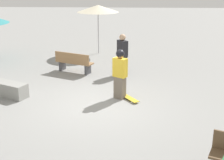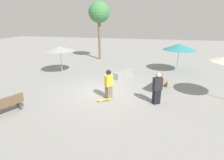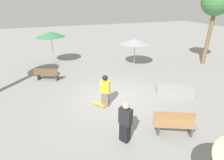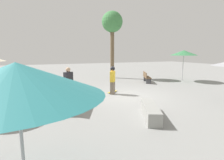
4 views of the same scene
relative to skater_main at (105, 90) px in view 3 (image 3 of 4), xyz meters
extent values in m
plane|color=gray|center=(0.70, 0.52, -0.88)|extent=(60.00, 60.00, 0.00)
cube|color=#726656|center=(0.00, 0.00, -0.51)|extent=(0.41, 0.39, 0.74)
cube|color=yellow|center=(0.00, 0.00, 0.16)|extent=(0.49, 0.44, 0.61)
sphere|color=tan|center=(0.00, 0.00, 0.59)|extent=(0.24, 0.24, 0.24)
sphere|color=black|center=(0.00, 0.00, 0.62)|extent=(0.27, 0.27, 0.27)
cube|color=gold|center=(-0.32, 0.14, -0.82)|extent=(0.61, 0.78, 0.02)
cylinder|color=silver|center=(-0.53, 0.30, -0.85)|extent=(0.05, 0.06, 0.05)
cylinder|color=silver|center=(-0.39, 0.39, -0.85)|extent=(0.05, 0.06, 0.05)
cylinder|color=silver|center=(-0.25, -0.12, -0.85)|extent=(0.05, 0.06, 0.05)
cylinder|color=silver|center=(-0.11, -0.02, -0.85)|extent=(0.05, 0.06, 0.05)
cube|color=gray|center=(3.99, -0.17, -0.64)|extent=(2.01, 1.29, 0.47)
cube|color=#47474C|center=(2.49, -3.05, -0.68)|extent=(0.23, 0.39, 0.40)
cube|color=#47474C|center=(1.35, -2.54, -0.68)|extent=(0.23, 0.39, 0.40)
cube|color=#9E754C|center=(1.92, -2.80, -0.46)|extent=(1.64, 1.05, 0.05)
cube|color=#9E754C|center=(2.00, -2.61, -0.23)|extent=(1.48, 0.69, 0.40)
cube|color=#47474C|center=(-3.21, 4.48, -0.68)|extent=(0.24, 0.39, 0.40)
cube|color=#47474C|center=(-2.07, 3.96, -0.68)|extent=(0.24, 0.39, 0.40)
cube|color=brown|center=(-2.64, 4.22, -0.46)|extent=(1.64, 1.06, 0.05)
cube|color=brown|center=(-2.73, 4.04, -0.23)|extent=(1.47, 0.70, 0.40)
cylinder|color=#B7B7BC|center=(3.94, 4.88, 0.12)|extent=(0.05, 0.05, 2.00)
cone|color=#99999E|center=(3.94, 4.88, 1.07)|extent=(2.42, 2.42, 0.34)
cylinder|color=#B7B7BC|center=(-2.08, 7.41, 0.35)|extent=(0.05, 0.05, 2.46)
cone|color=#387F4C|center=(-2.08, 7.41, 1.51)|extent=(2.23, 2.23, 0.43)
cylinder|color=brown|center=(9.45, 3.31, 1.34)|extent=(0.29, 0.29, 4.45)
sphere|color=#428447|center=(9.45, 3.31, 3.88)|extent=(2.10, 2.10, 2.10)
cube|color=black|center=(-0.04, -2.52, -0.50)|extent=(0.40, 0.43, 0.77)
cube|color=#232328|center=(-0.04, -2.52, 0.21)|extent=(0.45, 0.52, 0.64)
sphere|color=tan|center=(-0.04, -2.52, 0.65)|extent=(0.25, 0.25, 0.25)
camera|label=1|loc=(-0.18, 9.48, 2.96)|focal=50.00mm
camera|label=2|loc=(-8.45, -2.11, 3.24)|focal=28.00mm
camera|label=3|loc=(-2.15, -7.09, 3.91)|focal=28.00mm
camera|label=4|loc=(9.21, -3.95, 1.53)|focal=28.00mm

